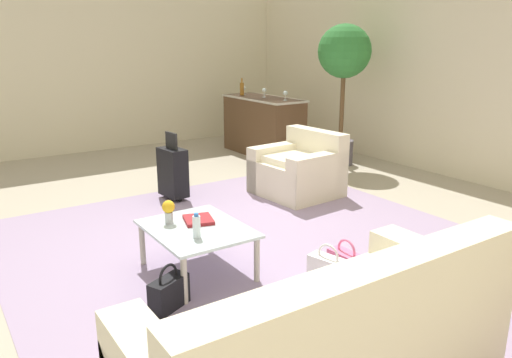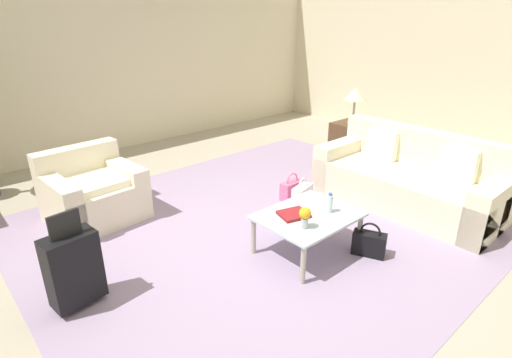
% 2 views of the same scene
% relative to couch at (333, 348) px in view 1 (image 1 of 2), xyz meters
% --- Properties ---
extents(ground_plane, '(12.00, 12.00, 0.00)m').
position_rel_couch_xyz_m(ground_plane, '(-2.20, 0.60, -0.31)').
color(ground_plane, '#A89E89').
extents(wall_back, '(10.24, 0.12, 3.10)m').
position_rel_couch_xyz_m(wall_back, '(-2.20, 4.66, 1.24)').
color(wall_back, beige).
rests_on(wall_back, ground).
extents(wall_left, '(0.12, 8.00, 3.10)m').
position_rel_couch_xyz_m(wall_left, '(-7.26, 0.60, 1.24)').
color(wall_left, beige).
rests_on(wall_left, ground).
extents(area_rug, '(5.20, 4.40, 0.01)m').
position_rel_couch_xyz_m(area_rug, '(-1.60, 0.80, -0.30)').
color(area_rug, '#9984A3').
rests_on(area_rug, ground).
extents(couch, '(0.95, 2.20, 0.91)m').
position_rel_couch_xyz_m(couch, '(0.00, 0.00, 0.00)').
color(couch, beige).
rests_on(couch, ground).
extents(armchair, '(1.02, 0.95, 0.81)m').
position_rel_couch_xyz_m(armchair, '(-3.10, 2.27, -0.02)').
color(armchair, beige).
rests_on(armchair, ground).
extents(coffee_table, '(0.94, 0.76, 0.41)m').
position_rel_couch_xyz_m(coffee_table, '(-1.80, 0.10, 0.06)').
color(coffee_table, silver).
rests_on(coffee_table, ground).
extents(water_bottle, '(0.06, 0.06, 0.20)m').
position_rel_couch_xyz_m(water_bottle, '(-1.60, -0.00, 0.20)').
color(water_bottle, silver).
rests_on(water_bottle, coffee_table).
extents(coffee_table_book, '(0.33, 0.30, 0.03)m').
position_rel_couch_xyz_m(coffee_table_book, '(-1.92, 0.18, 0.12)').
color(coffee_table_book, maroon).
rests_on(coffee_table_book, coffee_table).
extents(flower_vase, '(0.11, 0.11, 0.21)m').
position_rel_couch_xyz_m(flower_vase, '(-2.02, -0.05, 0.23)').
color(flower_vase, '#B2B7BC').
rests_on(flower_vase, coffee_table).
extents(bar_console, '(1.67, 0.67, 0.99)m').
position_rel_couch_xyz_m(bar_console, '(-5.30, 3.20, 0.20)').
color(bar_console, '#513823').
rests_on(bar_console, ground).
extents(wine_glass_leftmost, '(0.08, 0.08, 0.15)m').
position_rel_couch_xyz_m(wine_glass_leftmost, '(-5.87, 3.16, 0.79)').
color(wine_glass_leftmost, silver).
rests_on(wine_glass_leftmost, bar_console).
extents(wine_glass_left_of_centre, '(0.08, 0.08, 0.15)m').
position_rel_couch_xyz_m(wine_glass_left_of_centre, '(-5.30, 3.22, 0.79)').
color(wine_glass_left_of_centre, silver).
rests_on(wine_glass_left_of_centre, bar_console).
extents(wine_glass_right_of_centre, '(0.08, 0.08, 0.15)m').
position_rel_couch_xyz_m(wine_glass_right_of_centre, '(-4.73, 3.24, 0.79)').
color(wine_glass_right_of_centre, silver).
rests_on(wine_glass_right_of_centre, bar_console).
extents(wine_bottle_amber, '(0.07, 0.07, 0.30)m').
position_rel_couch_xyz_m(wine_bottle_amber, '(-5.78, 3.07, 0.80)').
color(wine_bottle_amber, brown).
rests_on(wine_bottle_amber, bar_console).
extents(suitcase_black, '(0.42, 0.26, 0.85)m').
position_rel_couch_xyz_m(suitcase_black, '(-3.80, 0.80, 0.05)').
color(suitcase_black, black).
rests_on(suitcase_black, ground).
extents(handbag_white, '(0.34, 0.21, 0.36)m').
position_rel_couch_xyz_m(handbag_white, '(-1.01, 0.87, -0.18)').
color(handbag_white, white).
rests_on(handbag_white, ground).
extents(handbag_black, '(0.26, 0.35, 0.36)m').
position_rel_couch_xyz_m(handbag_black, '(-1.38, -0.35, -0.18)').
color(handbag_black, black).
rests_on(handbag_black, ground).
extents(handbag_pink, '(0.32, 0.15, 0.36)m').
position_rel_couch_xyz_m(handbag_pink, '(-1.00, 1.06, -0.18)').
color(handbag_pink, pink).
rests_on(handbag_pink, ground).
extents(potted_ficus, '(0.81, 0.81, 2.17)m').
position_rel_couch_xyz_m(potted_ficus, '(-4.00, 3.80, 1.28)').
color(potted_ficus, '#514C56').
rests_on(potted_ficus, ground).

